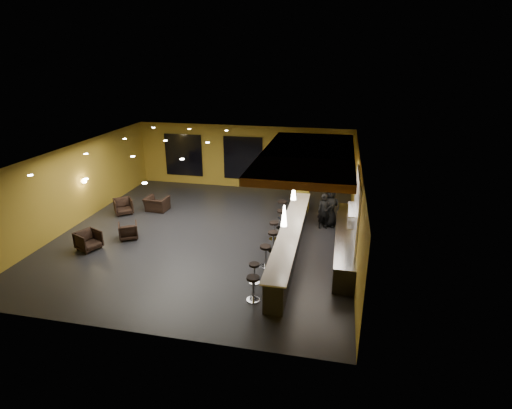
% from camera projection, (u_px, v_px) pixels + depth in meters
% --- Properties ---
extents(floor, '(12.00, 13.00, 0.10)m').
position_uv_depth(floor, '(207.00, 235.00, 16.90)').
color(floor, black).
rests_on(floor, ground).
extents(ceiling, '(12.00, 13.00, 0.10)m').
position_uv_depth(ceiling, '(203.00, 152.00, 15.62)').
color(ceiling, black).
extents(wall_back, '(12.00, 0.10, 3.50)m').
position_uv_depth(wall_back, '(243.00, 157.00, 22.25)').
color(wall_back, olive).
rests_on(wall_back, floor).
extents(wall_front, '(12.00, 0.10, 3.50)m').
position_uv_depth(wall_front, '(124.00, 277.00, 10.27)').
color(wall_front, olive).
rests_on(wall_front, floor).
extents(wall_left, '(0.10, 13.00, 3.50)m').
position_uv_depth(wall_left, '(74.00, 185.00, 17.43)').
color(wall_left, olive).
rests_on(wall_left, floor).
extents(wall_right, '(0.10, 13.00, 3.50)m').
position_uv_depth(wall_right, '(358.00, 206.00, 15.09)').
color(wall_right, olive).
rests_on(wall_right, floor).
extents(wood_soffit, '(3.60, 8.00, 0.28)m').
position_uv_depth(wood_soffit, '(308.00, 155.00, 15.83)').
color(wood_soffit, '#9A562D').
rests_on(wood_soffit, ceiling).
extents(window_left, '(2.20, 0.06, 2.40)m').
position_uv_depth(window_left, '(184.00, 155.00, 22.85)').
color(window_left, black).
rests_on(window_left, wall_back).
extents(window_center, '(2.20, 0.06, 2.40)m').
position_uv_depth(window_center, '(243.00, 158.00, 22.17)').
color(window_center, black).
rests_on(window_center, wall_back).
extents(window_right, '(2.20, 0.06, 2.40)m').
position_uv_depth(window_right, '(297.00, 161.00, 21.59)').
color(window_right, black).
rests_on(window_right, wall_back).
extents(tile_backsplash, '(0.06, 3.20, 2.40)m').
position_uv_depth(tile_backsplash, '(357.00, 209.00, 14.10)').
color(tile_backsplash, white).
rests_on(tile_backsplash, wall_right).
extents(bar_counter, '(0.60, 8.00, 1.00)m').
position_uv_depth(bar_counter, '(290.00, 241.00, 15.08)').
color(bar_counter, black).
rests_on(bar_counter, floor).
extents(bar_top, '(0.78, 8.10, 0.05)m').
position_uv_depth(bar_top, '(291.00, 229.00, 14.90)').
color(bar_top, beige).
rests_on(bar_top, bar_counter).
extents(prep_counter, '(0.70, 6.00, 0.86)m').
position_uv_depth(prep_counter, '(344.00, 242.00, 15.18)').
color(prep_counter, black).
rests_on(prep_counter, floor).
extents(prep_top, '(0.72, 6.00, 0.03)m').
position_uv_depth(prep_top, '(345.00, 231.00, 15.02)').
color(prep_top, silver).
rests_on(prep_top, prep_counter).
extents(wall_shelf_lower, '(0.30, 1.50, 0.03)m').
position_uv_depth(wall_shelf_lower, '(352.00, 221.00, 14.09)').
color(wall_shelf_lower, silver).
rests_on(wall_shelf_lower, wall_right).
extents(wall_shelf_upper, '(0.30, 1.50, 0.03)m').
position_uv_depth(wall_shelf_upper, '(353.00, 209.00, 13.93)').
color(wall_shelf_upper, silver).
rests_on(wall_shelf_upper, wall_right).
extents(column, '(0.60, 0.60, 3.50)m').
position_uv_depth(column, '(304.00, 175.00, 18.85)').
color(column, olive).
rests_on(column, floor).
extents(wall_sconce, '(0.22, 0.22, 0.22)m').
position_uv_depth(wall_sconce, '(84.00, 181.00, 17.84)').
color(wall_sconce, '#FFE5B2').
rests_on(wall_sconce, wall_left).
extents(pendant_0, '(0.20, 0.20, 0.70)m').
position_uv_depth(pendant_0, '(284.00, 216.00, 12.60)').
color(pendant_0, white).
rests_on(pendant_0, wood_soffit).
extents(pendant_1, '(0.20, 0.20, 0.70)m').
position_uv_depth(pendant_1, '(294.00, 191.00, 14.88)').
color(pendant_1, white).
rests_on(pendant_1, wood_soffit).
extents(pendant_2, '(0.20, 0.20, 0.70)m').
position_uv_depth(pendant_2, '(301.00, 172.00, 17.17)').
color(pendant_2, white).
rests_on(pendant_2, wood_soffit).
extents(staff_a, '(0.63, 0.48, 1.56)m').
position_uv_depth(staff_a, '(324.00, 211.00, 17.18)').
color(staff_a, black).
rests_on(staff_a, floor).
extents(staff_b, '(0.90, 0.76, 1.65)m').
position_uv_depth(staff_b, '(329.00, 206.00, 17.67)').
color(staff_b, black).
rests_on(staff_b, floor).
extents(staff_c, '(0.90, 0.59, 1.83)m').
position_uv_depth(staff_c, '(330.00, 207.00, 17.34)').
color(staff_c, black).
rests_on(staff_c, floor).
extents(armchair_a, '(1.06, 1.05, 0.74)m').
position_uv_depth(armchair_a, '(88.00, 240.00, 15.44)').
color(armchair_a, black).
rests_on(armchair_a, floor).
extents(armchair_b, '(1.00, 1.01, 0.68)m').
position_uv_depth(armchair_b, '(128.00, 231.00, 16.36)').
color(armchair_b, black).
rests_on(armchair_b, floor).
extents(armchair_c, '(1.13, 1.14, 0.75)m').
position_uv_depth(armchair_c, '(123.00, 206.00, 18.87)').
color(armchair_c, black).
rests_on(armchair_c, floor).
extents(armchair_d, '(1.09, 0.97, 0.68)m').
position_uv_depth(armchair_d, '(157.00, 204.00, 19.28)').
color(armchair_d, black).
rests_on(armchair_d, floor).
extents(bar_stool_0, '(0.42, 0.42, 0.83)m').
position_uv_depth(bar_stool_0, '(253.00, 285.00, 12.15)').
color(bar_stool_0, silver).
rests_on(bar_stool_0, floor).
extents(bar_stool_1, '(0.36, 0.36, 0.72)m').
position_uv_depth(bar_stool_1, '(254.00, 271.00, 13.12)').
color(bar_stool_1, silver).
rests_on(bar_stool_1, floor).
extents(bar_stool_2, '(0.42, 0.42, 0.84)m').
position_uv_depth(bar_stool_2, '(266.00, 254.00, 14.08)').
color(bar_stool_2, silver).
rests_on(bar_stool_2, floor).
extents(bar_stool_3, '(0.42, 0.42, 0.82)m').
position_uv_depth(bar_stool_3, '(273.00, 239.00, 15.20)').
color(bar_stool_3, silver).
rests_on(bar_stool_3, floor).
extents(bar_stool_4, '(0.39, 0.39, 0.77)m').
position_uv_depth(bar_stool_4, '(274.00, 228.00, 16.20)').
color(bar_stool_4, silver).
rests_on(bar_stool_4, floor).
extents(bar_stool_5, '(0.43, 0.43, 0.86)m').
position_uv_depth(bar_stool_5, '(282.00, 217.00, 17.20)').
color(bar_stool_5, silver).
rests_on(bar_stool_5, floor).
extents(bar_stool_6, '(0.44, 0.44, 0.87)m').
position_uv_depth(bar_stool_6, '(282.00, 208.00, 18.22)').
color(bar_stool_6, silver).
rests_on(bar_stool_6, floor).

